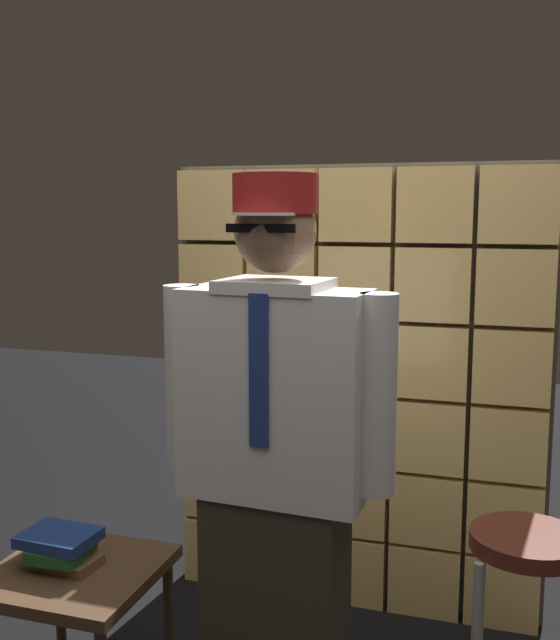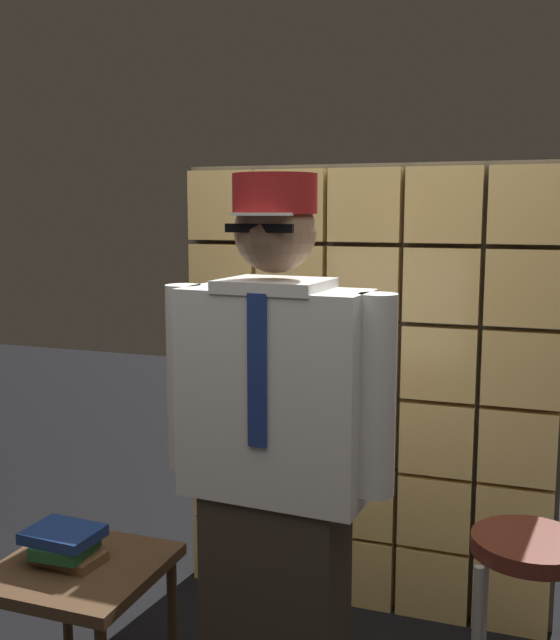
# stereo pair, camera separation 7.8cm
# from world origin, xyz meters

# --- Properties ---
(glass_block_wall) EXTENTS (1.60, 0.10, 1.92)m
(glass_block_wall) POSITION_xyz_m (0.00, 1.31, 0.94)
(glass_block_wall) COLOR #F2C672
(glass_block_wall) RESTS_ON ground
(standing_person) EXTENTS (0.72, 0.32, 1.81)m
(standing_person) POSITION_xyz_m (-0.02, 0.29, 0.94)
(standing_person) COLOR #382D23
(standing_person) RESTS_ON ground
(bar_stool) EXTENTS (0.34, 0.34, 0.76)m
(bar_stool) POSITION_xyz_m (0.70, 0.49, 0.57)
(bar_stool) COLOR #592319
(bar_stool) RESTS_ON ground
(side_table) EXTENTS (0.52, 0.52, 0.56)m
(side_table) POSITION_xyz_m (-0.69, 0.24, 0.48)
(side_table) COLOR #513823
(side_table) RESTS_ON ground
(book_stack) EXTENTS (0.26, 0.20, 0.11)m
(book_stack) POSITION_xyz_m (-0.74, 0.24, 0.62)
(book_stack) COLOR brown
(book_stack) RESTS_ON side_table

